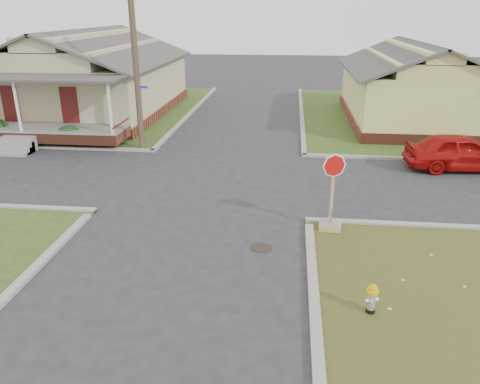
# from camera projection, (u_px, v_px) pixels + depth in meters

# --- Properties ---
(ground) EXTENTS (120.00, 120.00, 0.00)m
(ground) POSITION_uv_depth(u_px,v_px,m) (189.00, 236.00, 14.03)
(ground) COLOR #29292C
(ground) RESTS_ON ground
(verge_far_left) EXTENTS (19.00, 19.00, 0.05)m
(verge_far_left) POSITION_uv_depth(u_px,v_px,m) (58.00, 108.00, 31.99)
(verge_far_left) COLOR #2C4B1B
(verge_far_left) RESTS_ON ground
(curbs) EXTENTS (80.00, 40.00, 0.12)m
(curbs) POSITION_uv_depth(u_px,v_px,m) (215.00, 180.00, 18.66)
(curbs) COLOR gray
(curbs) RESTS_ON ground
(manhole) EXTENTS (0.64, 0.64, 0.01)m
(manhole) POSITION_uv_depth(u_px,v_px,m) (261.00, 248.00, 13.35)
(manhole) COLOR black
(manhole) RESTS_ON ground
(corner_house) EXTENTS (10.10, 15.50, 5.30)m
(corner_house) POSITION_uv_depth(u_px,v_px,m) (88.00, 78.00, 29.65)
(corner_house) COLOR brown
(corner_house) RESTS_ON ground
(side_house_yellow) EXTENTS (7.60, 11.60, 4.70)m
(side_house_yellow) POSITION_uv_depth(u_px,v_px,m) (413.00, 85.00, 27.50)
(side_house_yellow) COLOR brown
(side_house_yellow) RESTS_ON ground
(utility_pole) EXTENTS (1.80, 0.28, 9.00)m
(utility_pole) POSITION_uv_depth(u_px,v_px,m) (135.00, 50.00, 20.99)
(utility_pole) COLOR #463728
(utility_pole) RESTS_ON ground
(fire_hydrant) EXTENTS (0.27, 0.27, 0.73)m
(fire_hydrant) POSITION_uv_depth(u_px,v_px,m) (372.00, 297.00, 10.30)
(fire_hydrant) COLOR black
(fire_hydrant) RESTS_ON ground
(stop_sign) EXTENTS (0.68, 0.66, 2.40)m
(stop_sign) POSITION_uv_depth(u_px,v_px,m) (331.00, 213.00, 14.27)
(stop_sign) COLOR tan
(stop_sign) RESTS_ON ground
(red_sedan) EXTENTS (4.62, 2.09, 1.54)m
(red_sedan) POSITION_uv_depth(u_px,v_px,m) (461.00, 152.00, 19.62)
(red_sedan) COLOR #AE0E0C
(red_sedan) RESTS_ON ground
(hedge_right) EXTENTS (1.35, 1.10, 1.03)m
(hedge_right) POSITION_uv_depth(u_px,v_px,m) (69.00, 135.00, 23.06)
(hedge_right) COLOR #143814
(hedge_right) RESTS_ON verge_far_left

